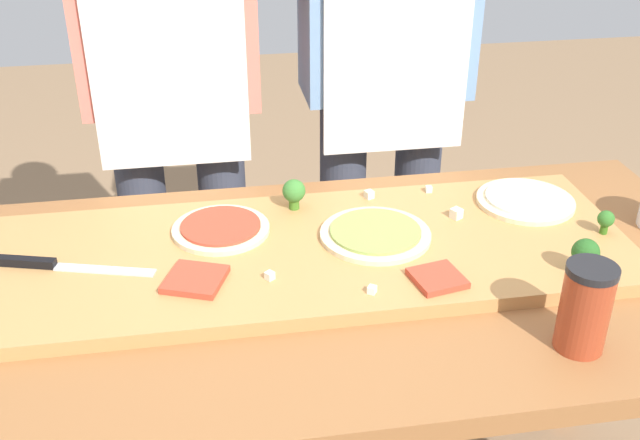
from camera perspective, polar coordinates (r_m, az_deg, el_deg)
prep_table at (r=1.44m, az=-0.21°, el=-7.84°), size 1.60×0.78×0.77m
cutting_board at (r=1.42m, az=-1.93°, el=-2.61°), size 1.27×0.44×0.03m
chefs_knife at (r=1.43m, az=-19.54°, el=-3.20°), size 0.29×0.10×0.02m
pizza_whole_white_garlic at (r=1.63m, az=15.25°, el=1.46°), size 0.20×0.20×0.02m
pizza_whole_pesto_green at (r=1.45m, az=4.20°, el=-1.03°), size 0.21×0.21×0.02m
pizza_whole_tomato_red at (r=1.48m, az=-7.50°, el=-0.62°), size 0.19×0.19×0.02m
pizza_slice_far_right at (r=1.33m, az=8.85°, el=-4.36°), size 0.10×0.10×0.01m
pizza_slice_far_left at (r=1.33m, az=-9.40°, el=-4.44°), size 0.13×0.13×0.01m
broccoli_floret_center_left at (r=1.40m, az=19.39°, el=-2.41°), size 0.05×0.05×0.07m
broccoli_floret_front_right at (r=1.53m, az=-1.98°, el=2.13°), size 0.05×0.05×0.06m
broccoli_floret_front_left at (r=1.55m, az=20.76°, el=0.01°), size 0.03×0.03×0.05m
cheese_crumble_a at (r=1.53m, az=10.25°, el=0.49°), size 0.03×0.03×0.02m
cheese_crumble_b at (r=1.63m, az=8.21°, el=2.32°), size 0.01×0.01×0.01m
cheese_crumble_c at (r=1.32m, az=-3.82°, el=-4.21°), size 0.02×0.02×0.01m
cheese_crumble_d at (r=1.59m, az=3.72°, el=1.94°), size 0.02×0.02×0.02m
cheese_crumble_e at (r=1.29m, az=3.95°, el=-5.27°), size 0.02×0.02×0.01m
sauce_jar at (r=1.24m, az=19.37°, el=-6.26°), size 0.08×0.08×0.15m
cook_left at (r=1.81m, az=-11.27°, el=11.45°), size 0.54×0.39×1.67m
cook_right at (r=1.86m, az=5.04°, el=12.39°), size 0.54×0.39×1.67m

